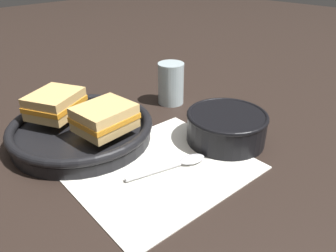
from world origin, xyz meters
name	(u,v)px	position (x,y,z in m)	size (l,w,h in m)	color
ground_plane	(175,157)	(0.00, 0.00, 0.00)	(4.00, 4.00, 0.00)	black
napkin	(160,167)	(-0.05, -0.01, 0.00)	(0.32, 0.28, 0.00)	white
soup_bowl	(226,125)	(0.11, -0.03, 0.03)	(0.16, 0.16, 0.06)	black
spoon	(182,162)	(-0.01, -0.03, 0.01)	(0.15, 0.06, 0.01)	silver
skillet	(82,130)	(-0.09, 0.17, 0.02)	(0.28, 0.28, 0.04)	black
sandwich_near_left	(55,104)	(-0.10, 0.23, 0.06)	(0.13, 0.12, 0.05)	#DBB26B
sandwich_near_right	(105,118)	(-0.07, 0.11, 0.06)	(0.11, 0.09, 0.05)	#DBB26B
drinking_glass	(171,83)	(0.17, 0.17, 0.05)	(0.06, 0.06, 0.10)	silver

